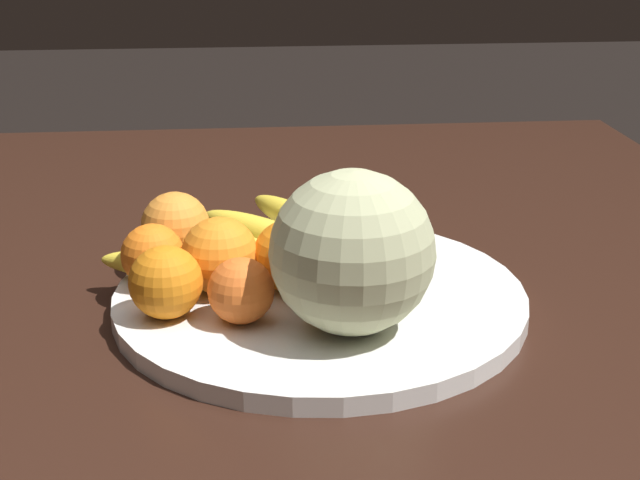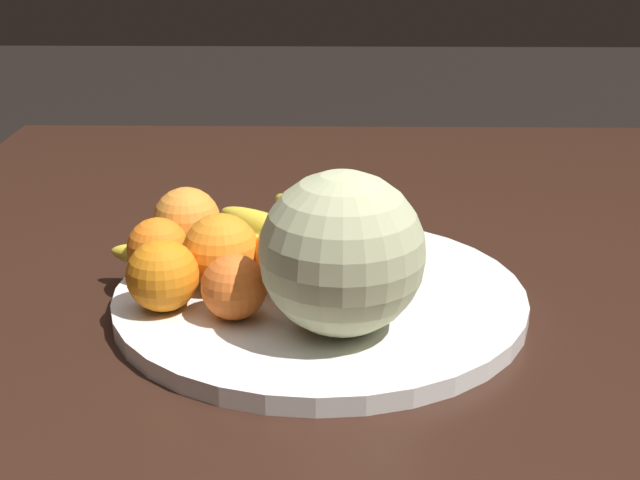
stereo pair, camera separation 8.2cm
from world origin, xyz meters
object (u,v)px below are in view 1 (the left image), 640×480
(orange_back_left, at_px, (220,255))
(kitchen_table, at_px, (347,411))
(fruit_bowl, at_px, (320,297))
(banana_bunch, at_px, (270,235))
(orange_back_right, at_px, (153,255))
(orange_front_right, at_px, (175,226))
(orange_mid_center, at_px, (241,293))
(orange_front_left, at_px, (166,282))
(melon, at_px, (357,252))
(orange_top_small, at_px, (289,256))
(produce_tag, at_px, (258,269))

(orange_back_left, bearing_deg, kitchen_table, 59.89)
(fruit_bowl, distance_m, banana_bunch, 0.11)
(fruit_bowl, bearing_deg, orange_back_right, -99.84)
(kitchen_table, relative_size, fruit_bowl, 3.92)
(orange_front_right, distance_m, orange_mid_center, 0.17)
(orange_front_right, relative_size, orange_back_right, 1.16)
(orange_front_left, bearing_deg, fruit_bowl, 107.35)
(orange_front_right, bearing_deg, fruit_bowl, 56.43)
(fruit_bowl, height_order, orange_front_left, orange_front_left)
(kitchen_table, bearing_deg, orange_back_right, -116.25)
(banana_bunch, relative_size, orange_front_left, 4.46)
(banana_bunch, xyz_separation_m, orange_mid_center, (0.17, -0.03, 0.01))
(melon, height_order, orange_front_left, melon)
(orange_back_left, relative_size, orange_top_small, 1.06)
(orange_top_small, bearing_deg, orange_front_right, -128.69)
(kitchen_table, height_order, orange_back_right, orange_back_right)
(orange_front_right, bearing_deg, orange_front_left, -0.17)
(melon, distance_m, banana_bunch, 0.20)
(banana_bunch, bearing_deg, orange_back_right, 79.09)
(kitchen_table, height_order, produce_tag, produce_tag)
(melon, relative_size, orange_back_left, 1.94)
(kitchen_table, bearing_deg, produce_tag, -145.39)
(melon, xyz_separation_m, orange_top_small, (-0.08, -0.05, -0.04))
(orange_back_right, relative_size, orange_top_small, 0.88)
(produce_tag, bearing_deg, orange_back_left, -78.49)
(orange_mid_center, relative_size, produce_tag, 0.77)
(orange_mid_center, distance_m, orange_top_small, 0.08)
(melon, xyz_separation_m, banana_bunch, (-0.18, -0.07, -0.05))
(orange_front_left, height_order, produce_tag, orange_front_left)
(kitchen_table, bearing_deg, orange_front_left, -95.84)
(produce_tag, bearing_deg, orange_front_right, -156.73)
(orange_front_left, xyz_separation_m, orange_back_right, (-0.07, -0.02, -0.00))
(orange_top_small, bearing_deg, produce_tag, -149.11)
(orange_front_right, distance_m, orange_back_right, 0.07)
(banana_bunch, relative_size, orange_mid_center, 4.99)
(banana_bunch, distance_m, orange_front_left, 0.18)
(fruit_bowl, relative_size, banana_bunch, 1.33)
(melon, relative_size, orange_top_small, 2.06)
(banana_bunch, bearing_deg, orange_front_right, 52.00)
(melon, distance_m, orange_back_left, 0.15)
(produce_tag, bearing_deg, banana_bunch, 125.16)
(kitchen_table, height_order, orange_front_left, orange_front_left)
(kitchen_table, relative_size, melon, 10.85)
(kitchen_table, distance_m, banana_bunch, 0.21)
(orange_back_left, bearing_deg, orange_top_small, 88.47)
(orange_front_right, height_order, produce_tag, orange_front_right)
(kitchen_table, distance_m, orange_mid_center, 0.16)
(orange_top_small, bearing_deg, banana_bunch, -171.74)
(orange_front_left, height_order, orange_mid_center, orange_front_left)
(fruit_bowl, relative_size, orange_front_right, 5.57)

